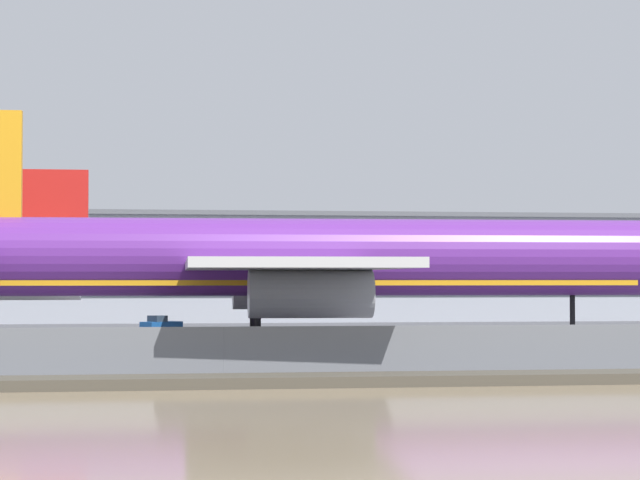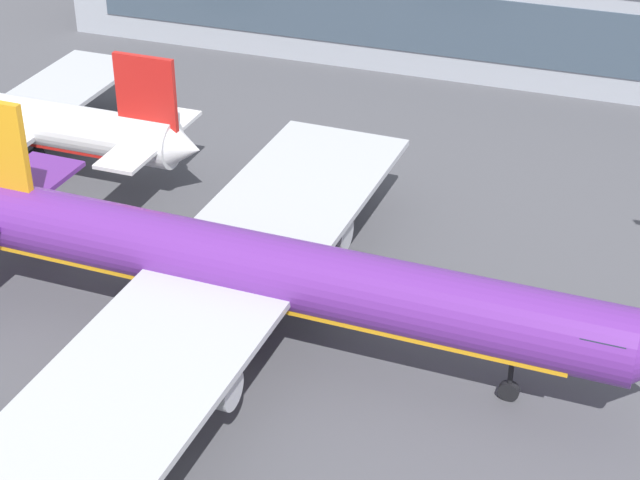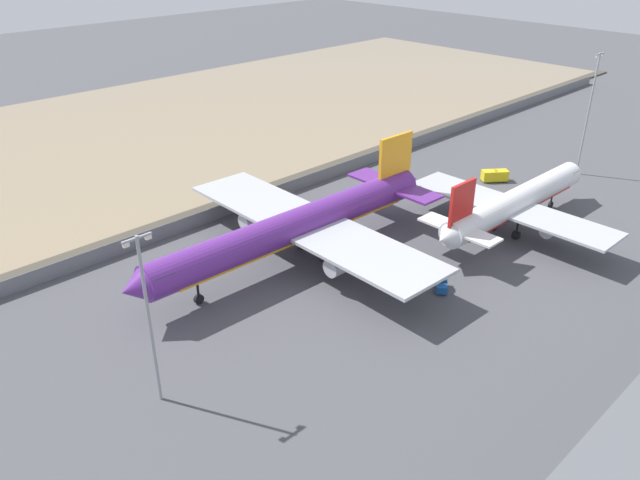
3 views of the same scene
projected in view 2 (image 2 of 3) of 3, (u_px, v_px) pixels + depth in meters
ground_plane at (147, 362)px, 75.14m from camera, size 500.00×500.00×0.00m
cargo_jet_purple at (251, 269)px, 74.46m from camera, size 57.05×49.12×15.69m
baggage_tug at (257, 185)px, 96.43m from camera, size 3.52×3.21×1.80m
terminal_building at (566, 12)px, 121.25m from camera, size 117.40×20.49×12.12m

